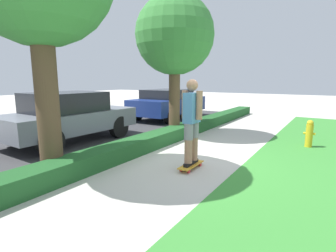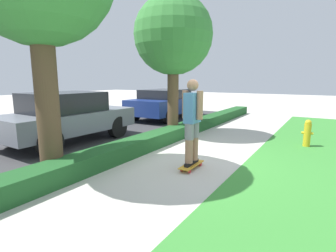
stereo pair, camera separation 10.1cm
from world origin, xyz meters
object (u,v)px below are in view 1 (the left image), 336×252
skateboard (191,165)px  parked_car_middle (69,116)px  tree_mid (175,36)px  parked_car_rear (169,103)px  fire_hydrant (309,134)px  skater_person (192,120)px

skateboard → parked_car_middle: parked_car_middle is taller
tree_mid → parked_car_rear: 4.63m
skateboard → fire_hydrant: size_ratio=1.01×
skater_person → tree_mid: bearing=37.4°
tree_mid → parked_car_middle: 4.09m
skater_person → parked_car_middle: (0.19, 4.23, -0.26)m
skater_person → fire_hydrant: 3.92m
tree_mid → fire_hydrant: bearing=-79.7°
tree_mid → parked_car_rear: tree_mid is taller
skater_person → parked_car_middle: 4.24m
skater_person → parked_car_middle: bearing=87.5°
parked_car_middle → parked_car_rear: bearing=2.1°
tree_mid → parked_car_middle: size_ratio=1.13×
skateboard → fire_hydrant: bearing=-29.9°
skateboard → parked_car_rear: (5.83, 4.28, 0.66)m
skateboard → parked_car_middle: 4.29m
tree_mid → fire_hydrant: (0.72, -3.94, -2.82)m
parked_car_middle → parked_car_rear: 5.64m
tree_mid → skateboard: bearing=-142.6°
skateboard → parked_car_middle: size_ratio=0.19×
fire_hydrant → tree_mid: bearing=100.3°
skateboard → parked_car_rear: bearing=36.3°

